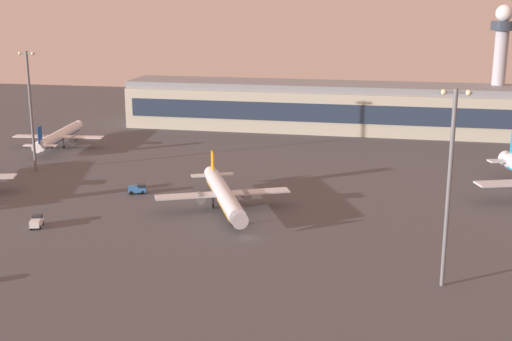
{
  "coord_description": "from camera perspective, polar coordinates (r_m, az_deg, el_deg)",
  "views": [
    {
      "loc": [
        27.05,
        -121.1,
        45.26
      ],
      "look_at": [
        -5.5,
        36.21,
        4.0
      ],
      "focal_mm": 47.57,
      "sensor_mm": 36.0,
      "label": 1
    }
  ],
  "objects": [
    {
      "name": "ground_plane",
      "position": [
        132.08,
        -0.85,
        -5.64
      ],
      "size": [
        416.0,
        416.0,
        0.0
      ],
      "primitive_type": "plane",
      "color": "#4C4C51"
    },
    {
      "name": "apron_light_east",
      "position": [
        187.88,
        -18.43,
        5.26
      ],
      "size": [
        4.8,
        0.9,
        31.73
      ],
      "color": "slate",
      "rests_on": "ground"
    },
    {
      "name": "terminal_building",
      "position": [
        238.19,
        5.79,
        5.35
      ],
      "size": [
        138.78,
        22.4,
        16.4
      ],
      "color": "#B2AD99",
      "rests_on": "ground"
    },
    {
      "name": "airplane_far_stand",
      "position": [
        218.3,
        -16.23,
        2.8
      ],
      "size": [
        28.14,
        36.05,
        9.25
      ],
      "rotation": [
        0.0,
        0.0,
        0.12
      ],
      "color": "white",
      "rests_on": "ground"
    },
    {
      "name": "control_tower",
      "position": [
        243.15,
        19.84,
        8.69
      ],
      "size": [
        8.0,
        8.0,
        42.83
      ],
      "color": "#A8A8B2",
      "rests_on": "ground"
    },
    {
      "name": "apron_light_central",
      "position": [
        109.32,
        15.97,
        -0.67
      ],
      "size": [
        4.8,
        0.9,
        31.91
      ],
      "color": "slate",
      "rests_on": "ground"
    },
    {
      "name": "cargo_loader",
      "position": [
        144.34,
        -17.97,
        -4.11
      ],
      "size": [
        3.04,
        4.52,
        2.25
      ],
      "rotation": [
        0.0,
        0.0,
        0.28
      ],
      "color": "white",
      "rests_on": "ground"
    },
    {
      "name": "baggage_tractor",
      "position": [
        162.85,
        -9.91,
        -1.52
      ],
      "size": [
        4.53,
        3.06,
        2.25
      ],
      "rotation": [
        0.0,
        0.0,
        5.0
      ],
      "color": "#3372BF",
      "rests_on": "ground"
    },
    {
      "name": "airplane_near_gate",
      "position": [
        147.55,
        -2.76,
        -1.98
      ],
      "size": [
        28.39,
        35.94,
        9.75
      ],
      "rotation": [
        0.0,
        0.0,
        3.56
      ],
      "color": "silver",
      "rests_on": "ground"
    }
  ]
}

